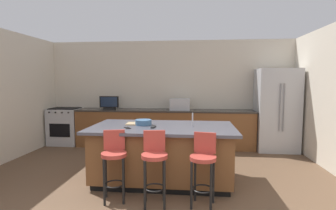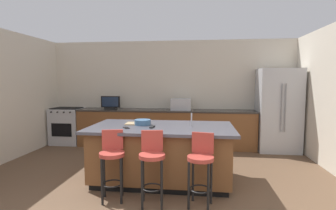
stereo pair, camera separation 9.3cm
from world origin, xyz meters
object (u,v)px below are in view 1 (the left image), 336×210
object	(u,v)px
cell_phone	(127,128)
refrigerator	(276,110)
range_oven	(66,126)
tv_monitor	(109,103)
cutting_board	(136,124)
microwave	(180,104)
bar_stool_center	(154,161)
fruit_bowl	(143,122)
tv_remote	(153,127)
bar_stool_left	(114,159)
bar_stool_right	(203,163)
kitchen_island	(163,153)

from	to	relation	value
cell_phone	refrigerator	bearing A→B (deg)	6.39
range_oven	refrigerator	bearing A→B (deg)	-0.66
cell_phone	range_oven	bearing A→B (deg)	100.42
tv_monitor	cutting_board	world-z (taller)	tv_monitor
microwave	bar_stool_center	world-z (taller)	microwave
fruit_bowl	tv_remote	world-z (taller)	fruit_bowl
range_oven	fruit_bowl	distance (m)	3.28
microwave	cell_phone	world-z (taller)	microwave
fruit_bowl	cutting_board	bearing A→B (deg)	154.07
refrigerator	range_oven	world-z (taller)	refrigerator
refrigerator	cutting_board	xyz separation A→B (m)	(-2.87, -1.99, -0.04)
range_oven	bar_stool_left	xyz separation A→B (m)	(2.22, -2.94, 0.10)
bar_stool_right	tv_remote	size ratio (longest dim) A/B	5.55
cutting_board	bar_stool_center	bearing A→B (deg)	-64.64
kitchen_island	bar_stool_center	distance (m)	0.83
cell_phone	cutting_board	distance (m)	0.39
kitchen_island	cutting_board	xyz separation A→B (m)	(-0.46, 0.14, 0.45)
kitchen_island	fruit_bowl	xyz separation A→B (m)	(-0.33, 0.08, 0.48)
tv_monitor	bar_stool_center	size ratio (longest dim) A/B	0.49
refrigerator	bar_stool_center	world-z (taller)	refrigerator
bar_stool_left	tv_monitor	bearing A→B (deg)	95.42
refrigerator	bar_stool_right	distance (m)	3.43
tv_monitor	bar_stool_right	xyz separation A→B (m)	(2.23, -2.92, -0.51)
refrigerator	microwave	world-z (taller)	refrigerator
tv_monitor	bar_stool_center	world-z (taller)	tv_monitor
tv_remote	bar_stool_left	bearing A→B (deg)	-119.61
fruit_bowl	range_oven	bearing A→B (deg)	139.32
refrigerator	tv_monitor	distance (m)	4.01
microwave	refrigerator	bearing A→B (deg)	-1.56
bar_stool_right	cell_phone	xyz separation A→B (m)	(-1.14, 0.54, 0.34)
refrigerator	tv_monitor	bearing A→B (deg)	179.87
tv_monitor	cutting_board	size ratio (longest dim) A/B	1.51
kitchen_island	bar_stool_left	world-z (taller)	bar_stool_left
microwave	cutting_board	size ratio (longest dim) A/B	1.53
range_oven	microwave	distance (m)	3.00
kitchen_island	cutting_board	bearing A→B (deg)	162.84
microwave	tv_monitor	bearing A→B (deg)	-178.32
bar_stool_center	fruit_bowl	xyz separation A→B (m)	(-0.32, 0.90, 0.37)
range_oven	bar_stool_right	size ratio (longest dim) A/B	0.99
tv_monitor	cell_phone	bearing A→B (deg)	-65.41
tv_remote	cutting_board	world-z (taller)	tv_remote
bar_stool_left	cell_phone	size ratio (longest dim) A/B	6.30
refrigerator	tv_remote	distance (m)	3.41
range_oven	bar_stool_center	xyz separation A→B (m)	(2.78, -3.01, 0.11)
kitchen_island	range_oven	bearing A→B (deg)	141.83
cell_phone	bar_stool_center	bearing A→B (deg)	-81.59
refrigerator	cell_phone	bearing A→B (deg)	-140.94
refrigerator	cell_phone	xyz separation A→B (m)	(-2.92, -2.37, -0.05)
bar_stool_center	cutting_board	size ratio (longest dim) A/B	3.07
refrigerator	range_oven	bearing A→B (deg)	179.34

